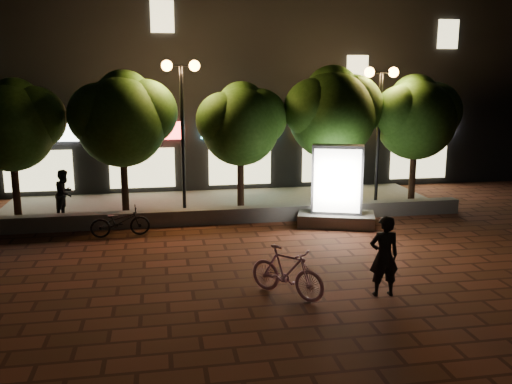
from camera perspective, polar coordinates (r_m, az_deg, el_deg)
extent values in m
plane|color=#5B2B1C|center=(14.26, -0.35, -7.35)|extent=(80.00, 80.00, 0.00)
cube|color=slate|center=(17.97, -2.52, -2.43)|extent=(16.00, 0.45, 0.50)
cube|color=slate|center=(20.43, -3.45, -1.28)|extent=(16.00, 5.00, 0.08)
cube|color=black|center=(26.36, -5.28, 12.54)|extent=(28.00, 8.00, 10.00)
cube|color=silver|center=(22.80, -22.14, 5.77)|extent=(3.20, 0.12, 0.70)
cube|color=beige|center=(22.98, -21.85, 2.05)|extent=(2.60, 0.10, 1.60)
cube|color=#F33C37|center=(22.31, -12.00, 6.27)|extent=(3.20, 0.12, 0.70)
cube|color=beige|center=(22.51, -11.83, 2.47)|extent=(2.60, 0.10, 1.60)
cube|color=#51D6DC|center=(22.54, -1.72, 6.58)|extent=(3.20, 0.12, 0.70)
cube|color=beige|center=(22.73, -1.70, 2.81)|extent=(2.60, 0.10, 1.60)
cube|color=#FFAE1B|center=(23.46, 8.06, 6.68)|extent=(3.20, 0.12, 0.70)
cube|color=beige|center=(23.64, 7.95, 3.06)|extent=(2.60, 0.10, 1.60)
cube|color=beige|center=(24.99, 16.87, 6.61)|extent=(3.20, 0.12, 0.70)
cube|color=beige|center=(25.16, 16.66, 3.21)|extent=(2.60, 0.10, 1.60)
cube|color=beige|center=(22.32, -9.82, 17.68)|extent=(0.90, 0.10, 1.20)
cube|color=beige|center=(23.70, 10.58, 12.46)|extent=(0.90, 0.10, 1.20)
cube|color=beige|center=(25.43, 19.50, 15.34)|extent=(0.90, 0.10, 1.20)
cylinder|color=black|center=(19.57, -23.90, 0.59)|extent=(0.24, 0.24, 2.25)
sphere|color=#295218|center=(19.32, -24.37, 6.11)|extent=(2.80, 2.80, 2.80)
sphere|color=#295218|center=(19.33, -22.28, 7.18)|extent=(2.10, 2.10, 2.10)
sphere|color=#295218|center=(19.59, -24.02, 8.27)|extent=(1.82, 1.82, 1.82)
cylinder|color=black|center=(19.02, -13.63, 1.13)|extent=(0.24, 0.24, 2.34)
sphere|color=#295218|center=(18.76, -13.93, 7.12)|extent=(3.00, 3.00, 3.00)
sphere|color=#295218|center=(18.90, -11.65, 8.18)|extent=(2.25, 2.25, 2.25)
sphere|color=#295218|center=(18.65, -16.08, 7.75)|extent=(2.10, 2.10, 2.10)
sphere|color=#295218|center=(19.06, -13.67, 9.47)|extent=(1.95, 1.95, 1.95)
cylinder|color=black|center=(19.19, -1.62, 1.36)|extent=(0.24, 0.24, 2.21)
sphere|color=#295218|center=(18.94, -1.65, 6.85)|extent=(2.70, 2.70, 2.70)
sphere|color=#295218|center=(19.22, 0.26, 7.83)|extent=(2.03, 2.03, 2.02)
sphere|color=#295218|center=(18.69, -3.45, 7.53)|extent=(1.89, 1.89, 1.89)
sphere|color=#295218|center=(19.25, -1.52, 8.95)|extent=(1.76, 1.76, 1.76)
cylinder|color=black|center=(19.92, 7.81, 1.97)|extent=(0.24, 0.24, 2.43)
sphere|color=#295218|center=(19.67, 7.98, 7.91)|extent=(3.10, 3.10, 3.10)
sphere|color=#295218|center=(20.09, 9.96, 8.79)|extent=(2.33, 2.33, 2.33)
sphere|color=#295218|center=(19.31, 6.15, 8.63)|extent=(2.17, 2.17, 2.17)
sphere|color=#295218|center=(20.00, 8.01, 10.20)|extent=(2.01, 2.02, 2.02)
cylinder|color=black|center=(21.13, 16.10, 2.00)|extent=(0.24, 0.24, 2.29)
sphere|color=#295218|center=(20.90, 16.41, 7.25)|extent=(2.90, 2.90, 2.90)
sphere|color=#295218|center=(21.39, 17.98, 8.06)|extent=(2.18, 2.17, 2.17)
sphere|color=#295218|center=(20.46, 14.99, 7.95)|extent=(2.03, 2.03, 2.03)
sphere|color=#295218|center=(21.21, 16.35, 9.29)|extent=(1.89, 1.88, 1.88)
cylinder|color=black|center=(18.60, -7.68, 5.27)|extent=(0.12, 0.12, 5.00)
cylinder|color=black|center=(18.48, -7.90, 12.99)|extent=(0.90, 0.08, 0.08)
sphere|color=#FFA13F|center=(18.47, -9.34, 12.95)|extent=(0.36, 0.36, 0.36)
sphere|color=#FFA13F|center=(18.50, -6.48, 13.02)|extent=(0.36, 0.36, 0.36)
cylinder|color=black|center=(20.16, 12.71, 5.31)|extent=(0.12, 0.12, 4.80)
cylinder|color=black|center=(20.03, 13.03, 12.14)|extent=(0.90, 0.08, 0.08)
sphere|color=#FFA13F|center=(19.86, 11.80, 12.20)|extent=(0.36, 0.36, 0.36)
sphere|color=#FFA13F|center=(20.21, 14.23, 12.08)|extent=(0.36, 0.36, 0.36)
cube|color=slate|center=(17.83, 8.38, -2.83)|extent=(2.68, 1.92, 0.40)
cube|color=#4C4C51|center=(17.54, 8.51, 1.31)|extent=(1.71, 1.04, 2.22)
cube|color=white|center=(17.25, 8.51, 1.13)|extent=(1.40, 0.50, 2.02)
cube|color=white|center=(17.83, 8.51, 1.48)|extent=(1.40, 0.50, 2.02)
imported|color=#C380AC|center=(11.99, 3.26, -8.35)|extent=(1.66, 1.70, 1.11)
imported|color=black|center=(12.22, 13.28, -6.55)|extent=(0.68, 0.47, 1.81)
imported|color=black|center=(16.86, -14.06, -3.03)|extent=(1.80, 0.78, 0.92)
imported|color=black|center=(19.39, -19.43, -0.12)|extent=(0.84, 0.94, 1.61)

